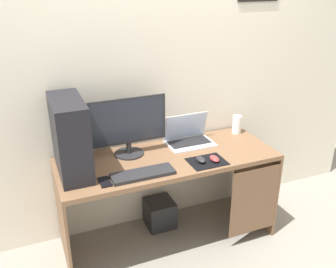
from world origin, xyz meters
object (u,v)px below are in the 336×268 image
(speaker, at_px, (237,124))
(mouse_left, at_px, (201,160))
(monitor, at_px, (128,126))
(keyboard, at_px, (143,174))
(pc_tower, at_px, (70,137))
(laptop, at_px, (189,138))
(mouse_right, at_px, (214,159))
(subwoofer, at_px, (159,213))
(cell_phone, at_px, (105,182))

(speaker, distance_m, mouse_left, 0.63)
(monitor, height_order, keyboard, monitor)
(monitor, distance_m, speaker, 0.95)
(pc_tower, bearing_deg, speaker, 6.26)
(laptop, bearing_deg, mouse_left, -100.58)
(mouse_right, bearing_deg, keyboard, 179.46)
(subwoofer, bearing_deg, keyboard, -124.55)
(pc_tower, distance_m, subwoofer, 1.09)
(monitor, xyz_separation_m, cell_phone, (-0.26, -0.32, -0.22))
(keyboard, distance_m, mouse_left, 0.44)
(mouse_right, relative_size, cell_phone, 0.74)
(laptop, relative_size, mouse_right, 3.75)
(mouse_right, distance_m, subwoofer, 0.78)
(mouse_left, bearing_deg, monitor, 143.92)
(cell_phone, bearing_deg, keyboard, -1.45)
(monitor, xyz_separation_m, laptop, (0.49, 0.02, -0.18))
(pc_tower, relative_size, mouse_right, 5.26)
(mouse_left, distance_m, mouse_right, 0.10)
(pc_tower, xyz_separation_m, monitor, (0.42, 0.10, -0.03))
(pc_tower, xyz_separation_m, keyboard, (0.41, -0.23, -0.24))
(mouse_right, bearing_deg, subwoofer, 126.53)
(pc_tower, height_order, subwoofer, pc_tower)
(speaker, xyz_separation_m, cell_phone, (-1.20, -0.37, -0.07))
(keyboard, xyz_separation_m, mouse_left, (0.43, 0.02, 0.01))
(laptop, bearing_deg, monitor, -177.52)
(laptop, bearing_deg, pc_tower, -172.34)
(cell_phone, bearing_deg, laptop, 24.73)
(pc_tower, xyz_separation_m, cell_phone, (0.16, -0.22, -0.25))
(mouse_right, distance_m, cell_phone, 0.78)
(monitor, distance_m, cell_phone, 0.47)
(monitor, height_order, laptop, monitor)
(speaker, bearing_deg, laptop, -176.55)
(mouse_left, bearing_deg, mouse_right, -14.74)
(monitor, bearing_deg, pc_tower, -166.46)
(laptop, height_order, keyboard, laptop)
(subwoofer, bearing_deg, mouse_right, -53.47)
(speaker, xyz_separation_m, subwoofer, (-0.70, -0.01, -0.68))
(laptop, xyz_separation_m, mouse_left, (-0.06, -0.33, -0.02))
(monitor, bearing_deg, keyboard, -91.59)
(mouse_left, distance_m, cell_phone, 0.69)
(keyboard, height_order, mouse_left, mouse_left)
(subwoofer, bearing_deg, speaker, 0.86)
(speaker, distance_m, keyboard, 1.02)
(cell_phone, height_order, subwoofer, cell_phone)
(laptop, distance_m, mouse_right, 0.36)
(cell_phone, bearing_deg, monitor, 51.09)
(keyboard, bearing_deg, pc_tower, 150.69)
(pc_tower, distance_m, keyboard, 0.53)
(pc_tower, distance_m, mouse_left, 0.90)
(laptop, relative_size, cell_phone, 2.77)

